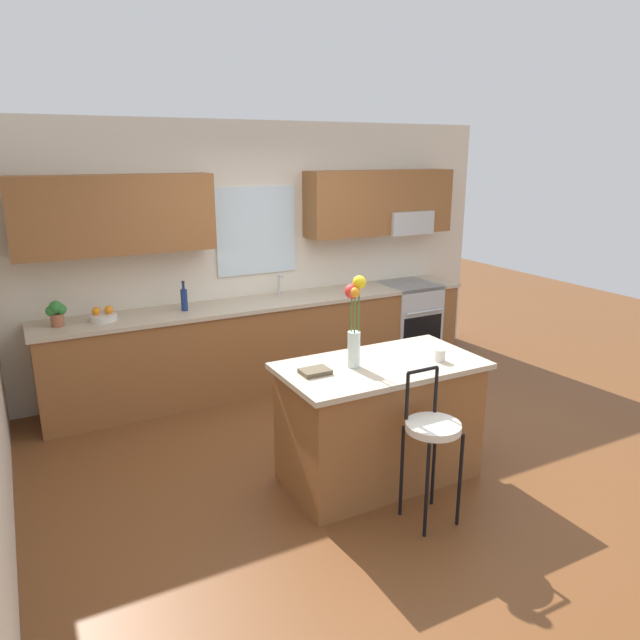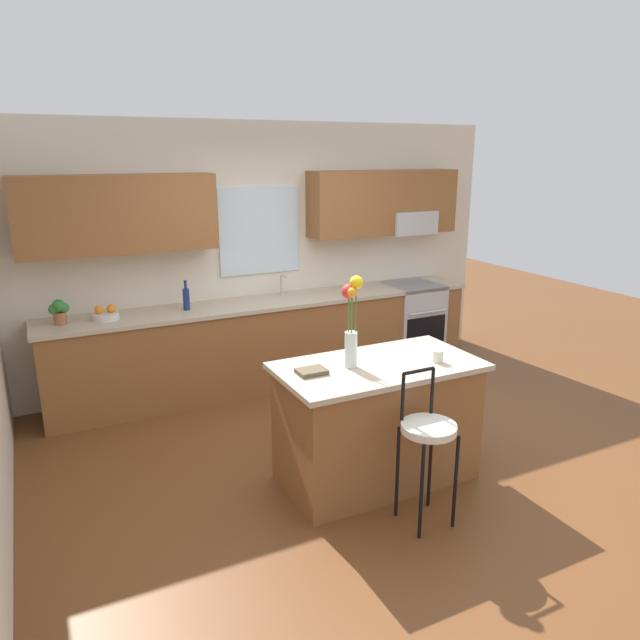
{
  "view_description": "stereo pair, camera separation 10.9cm",
  "coord_description": "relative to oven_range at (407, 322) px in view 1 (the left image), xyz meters",
  "views": [
    {
      "loc": [
        -2.29,
        -3.76,
        2.39
      ],
      "look_at": [
        -0.01,
        0.55,
        1.0
      ],
      "focal_mm": 33.12,
      "sensor_mm": 36.0,
      "label": 1
    },
    {
      "loc": [
        -2.19,
        -3.81,
        2.39
      ],
      "look_at": [
        -0.01,
        0.55,
        1.0
      ],
      "focal_mm": 33.12,
      "sensor_mm": 36.0,
      "label": 2
    }
  ],
  "objects": [
    {
      "name": "ground_plane",
      "position": [
        -1.75,
        -1.68,
        -0.46
      ],
      "size": [
        14.0,
        14.0,
        0.0
      ],
      "primitive_type": "plane",
      "color": "brown"
    },
    {
      "name": "back_wall_assembly",
      "position": [
        -1.72,
        0.31,
        1.05
      ],
      "size": [
        5.6,
        0.5,
        2.7
      ],
      "color": "beige",
      "rests_on": "ground"
    },
    {
      "name": "counter_run",
      "position": [
        -1.75,
        0.02,
        0.01
      ],
      "size": [
        4.56,
        0.64,
        0.92
      ],
      "color": "brown",
      "rests_on": "ground"
    },
    {
      "name": "sink_faucet",
      "position": [
        -1.56,
        0.17,
        0.6
      ],
      "size": [
        0.02,
        0.13,
        0.23
      ],
      "color": "#B7BABC",
      "rests_on": "counter_run"
    },
    {
      "name": "oven_range",
      "position": [
        0.0,
        0.0,
        0.0
      ],
      "size": [
        0.6,
        0.64,
        0.92
      ],
      "color": "#B7BABC",
      "rests_on": "ground"
    },
    {
      "name": "kitchen_island",
      "position": [
        -1.77,
        -2.09,
        0.0
      ],
      "size": [
        1.48,
        0.8,
        0.92
      ],
      "color": "brown",
      "rests_on": "ground"
    },
    {
      "name": "bar_stool_near",
      "position": [
        -1.77,
        -2.7,
        0.18
      ],
      "size": [
        0.36,
        0.36,
        1.04
      ],
      "color": "black",
      "rests_on": "ground"
    },
    {
      "name": "flower_vase",
      "position": [
        -1.98,
        -2.06,
        0.82
      ],
      "size": [
        0.14,
        0.13,
        0.66
      ],
      "color": "silver",
      "rests_on": "kitchen_island"
    },
    {
      "name": "mug_ceramic",
      "position": [
        -1.37,
        -2.25,
        0.51
      ],
      "size": [
        0.08,
        0.08,
        0.09
      ],
      "primitive_type": "cylinder",
      "color": "silver",
      "rests_on": "kitchen_island"
    },
    {
      "name": "cookbook",
      "position": [
        -2.29,
        -2.05,
        0.48
      ],
      "size": [
        0.2,
        0.15,
        0.03
      ],
      "primitive_type": "cube",
      "color": "brown",
      "rests_on": "kitchen_island"
    },
    {
      "name": "fruit_bowl_oranges",
      "position": [
        -3.37,
        0.02,
        0.5
      ],
      "size": [
        0.24,
        0.24,
        0.13
      ],
      "color": "silver",
      "rests_on": "counter_run"
    },
    {
      "name": "bottle_olive_oil",
      "position": [
        -2.63,
        0.02,
        0.57
      ],
      "size": [
        0.06,
        0.06,
        0.29
      ],
      "color": "navy",
      "rests_on": "counter_run"
    },
    {
      "name": "potted_plant_small",
      "position": [
        -3.76,
        0.02,
        0.59
      ],
      "size": [
        0.17,
        0.12,
        0.23
      ],
      "color": "#9E5B3D",
      "rests_on": "counter_run"
    }
  ]
}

